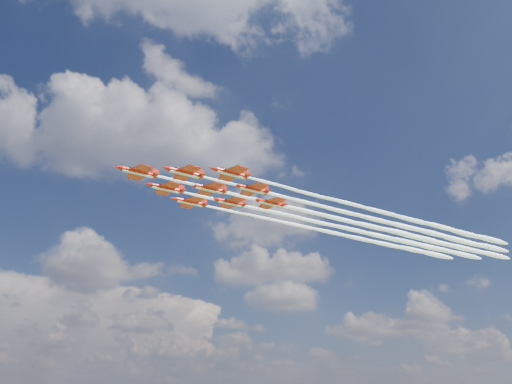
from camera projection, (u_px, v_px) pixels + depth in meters
jet_lead at (297, 209)px, 160.15m from camera, size 103.75×53.02×3.08m
jet_row2_port at (335, 209)px, 160.47m from camera, size 103.75×53.02×3.08m
jet_row2_starb at (311, 221)px, 170.42m from camera, size 103.75×53.02×3.08m
jet_row3_port at (374, 210)px, 160.78m from camera, size 103.75×53.02×3.08m
jet_row3_centre at (347, 221)px, 170.74m from camera, size 103.75×53.02×3.08m
jet_row3_starb at (323, 231)px, 180.69m from camera, size 103.75×53.02×3.08m
jet_row4_port at (383, 221)px, 171.05m from camera, size 103.75×53.02×3.08m
jet_row4_starb at (357, 231)px, 181.01m from camera, size 103.75×53.02×3.08m
jet_tail at (391, 231)px, 181.32m from camera, size 103.75×53.02×3.08m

